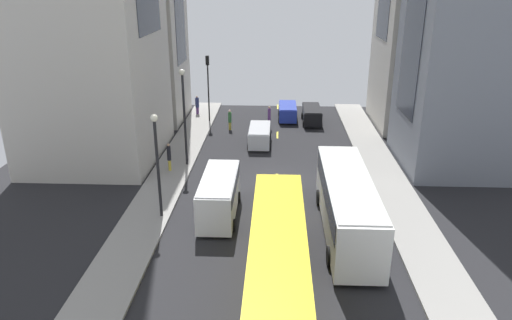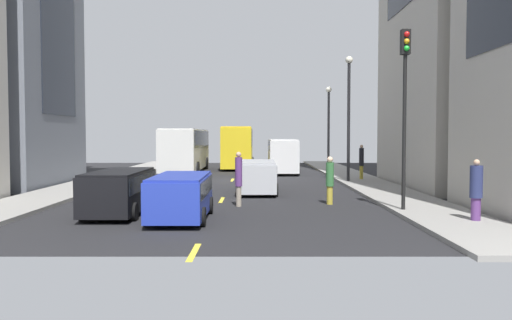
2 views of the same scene
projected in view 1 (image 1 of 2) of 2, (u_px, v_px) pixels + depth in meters
The scene contains 21 objects.
ground_plane at pixel (277, 179), 35.01m from camera, with size 42.91×42.91×0.00m, color black.
sidewalk_west at pixel (387, 180), 34.64m from camera, with size 2.91×44.00×0.15m, color gray.
sidewalk_east at pixel (169, 176), 35.32m from camera, with size 2.91×44.00×0.15m, color gray.
lane_stripe_0 at pixel (278, 107), 54.61m from camera, with size 0.16×2.00×0.01m, color yellow.
lane_stripe_1 at pixel (277, 135), 44.81m from camera, with size 0.16×2.00×0.01m, color yellow.
lane_stripe_2 at pixel (277, 179), 35.01m from camera, with size 0.16×2.00×0.01m, color yellow.
lane_stripe_3 at pixel (276, 257), 25.20m from camera, with size 0.16×2.00×0.01m, color yellow.
building_west_1 at pixel (479, 49), 34.68m from camera, with size 9.77×9.06×17.89m.
city_bus_white at pixel (347, 200), 27.06m from camera, with size 2.80×11.25×3.35m.
streetcar_yellow at pixel (278, 258), 21.30m from camera, with size 2.70×12.62×3.59m.
delivery_van_white at pixel (219, 193), 29.14m from camera, with size 2.25×6.09×2.58m.
car_black_0 at pixel (312, 114), 48.32m from camera, with size 1.92×4.63×1.59m.
car_blue_1 at pixel (288, 111), 49.54m from camera, with size 1.93×4.43×1.53m.
car_silver_2 at pixel (260, 134), 41.94m from camera, with size 1.99×4.46×1.60m.
pedestrian_walking_far at pixel (169, 156), 35.79m from camera, with size 0.29×0.29×2.14m.
pedestrian_crossing_mid at pixel (197, 105), 50.84m from camera, with size 0.40×0.40×1.96m.
pedestrian_waiting_curb at pixel (230, 119), 45.97m from camera, with size 0.33×0.33×2.00m.
pedestrian_crossing_near at pixel (269, 117), 46.37m from camera, with size 0.29×0.29×2.21m.
traffic_light_near_corner at pixel (208, 77), 47.20m from camera, with size 0.32×0.44×6.56m.
streetlamp_near at pixel (184, 108), 35.81m from camera, with size 0.44×0.44×7.42m.
streetlamp_far at pixel (157, 155), 27.89m from camera, with size 0.44×0.44×6.42m.
Camera 1 is at (0.09, 32.25, 13.79)m, focal length 33.57 mm.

